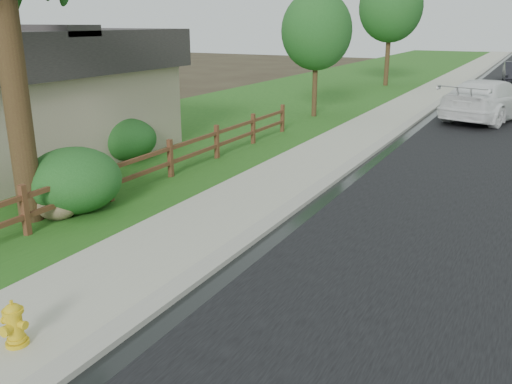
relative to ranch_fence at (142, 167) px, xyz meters
The scene contains 15 objects.
ground 7.37m from the ranch_fence, 60.64° to the right, with size 120.00×120.00×0.00m, color #31261B.
curb 28.88m from the ranch_fence, 82.04° to the left, with size 0.40×90.00×0.12m, color gray.
wet_gutter 28.94m from the ranch_fence, 81.35° to the left, with size 0.50×90.00×0.00m, color black.
sidewalk 28.73m from the ranch_fence, 84.61° to the left, with size 2.20×90.00×0.10m, color #ABA894.
grass_strip 28.62m from the ranch_fence, 88.40° to the left, with size 1.60×90.00×0.06m, color #1E4F16.
lawn_near 28.94m from the ranch_fence, 98.75° to the left, with size 9.00×90.00×0.04m, color #1E4F16.
ranch_fence is the anchor object (origin of this frame).
fire_hydrant 7.12m from the ranch_fence, 64.14° to the right, with size 0.42×0.34×0.64m.
white_suv 16.48m from the ranch_fence, 65.99° to the left, with size 2.45×6.04×1.75m, color white.
boulder 2.60m from the ranch_fence, 96.66° to the right, with size 1.05×0.79×0.70m, color brown.
shrub_a 2.17m from the ranch_fence, 121.41° to the right, with size 1.48×1.48×1.11m, color #1C4B1A.
shrub_b 2.01m from the ranch_fence, 98.59° to the right, with size 2.11×2.11×1.47m, color #1C4B1A.
shrub_d 3.42m from the ranch_fence, 137.33° to the left, with size 1.90×1.90×1.29m, color #1C4B1A.
tree_near_left 12.79m from the ranch_fence, 91.39° to the left, with size 3.07×3.07×5.43m.
tree_mid_left 26.41m from the ranch_fence, 91.45° to the left, with size 4.05×4.05×7.24m.
Camera 1 is at (5.13, -3.99, 4.14)m, focal length 38.00 mm.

